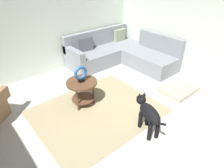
{
  "coord_description": "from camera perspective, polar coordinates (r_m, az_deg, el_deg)",
  "views": [
    {
      "loc": [
        -1.58,
        -1.78,
        2.44
      ],
      "look_at": [
        0.45,
        0.6,
        0.55
      ],
      "focal_mm": 31.46,
      "sensor_mm": 36.0,
      "label": 1
    }
  ],
  "objects": [
    {
      "name": "wall_back",
      "position": [
        5.1,
        -22.4,
        16.56
      ],
      "size": [
        6.0,
        0.12,
        2.7
      ],
      "primitive_type": "cube",
      "color": "silver",
      "rests_on": "ground_plane"
    },
    {
      "name": "side_table",
      "position": [
        3.87,
        -8.71,
        -0.85
      ],
      "size": [
        0.6,
        0.6,
        0.54
      ],
      "color": "brown",
      "rests_on": "ground_plane"
    },
    {
      "name": "area_rug",
      "position": [
        3.89,
        -4.37,
        -7.81
      ],
      "size": [
        2.3,
        1.9,
        0.01
      ],
      "primitive_type": "cube",
      "color": "tan",
      "rests_on": "ground_plane"
    },
    {
      "name": "dog_bed_mat",
      "position": [
        4.68,
        18.71,
        -1.5
      ],
      "size": [
        0.8,
        0.6,
        0.09
      ],
      "primitive_type": "cube",
      "color": "#B2A38E",
      "rests_on": "ground_plane"
    },
    {
      "name": "sectional_couch",
      "position": [
        5.64,
        2.5,
        8.67
      ],
      "size": [
        2.2,
        2.25,
        0.88
      ],
      "color": "gray",
      "rests_on": "ground_plane"
    },
    {
      "name": "wall_right",
      "position": [
        4.98,
        28.3,
        14.95
      ],
      "size": [
        0.12,
        6.0,
        2.7
      ],
      "primitive_type": "cube",
      "color": "silver",
      "rests_on": "ground_plane"
    },
    {
      "name": "dog",
      "position": [
        3.29,
        10.52,
        -8.3
      ],
      "size": [
        0.38,
        0.82,
        0.63
      ],
      "rotation": [
        0.0,
        0.0,
        5.95
      ],
      "color": "black",
      "rests_on": "ground_plane"
    },
    {
      "name": "ground_plane",
      "position": [
        3.45,
        0.82,
        -15.14
      ],
      "size": [
        6.0,
        6.0,
        0.1
      ],
      "primitive_type": "cube",
      "color": "beige"
    },
    {
      "name": "torus_sculpture",
      "position": [
        3.72,
        -9.07,
        3.0
      ],
      "size": [
        0.28,
        0.08,
        0.33
      ],
      "color": "black",
      "rests_on": "side_table"
    }
  ]
}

